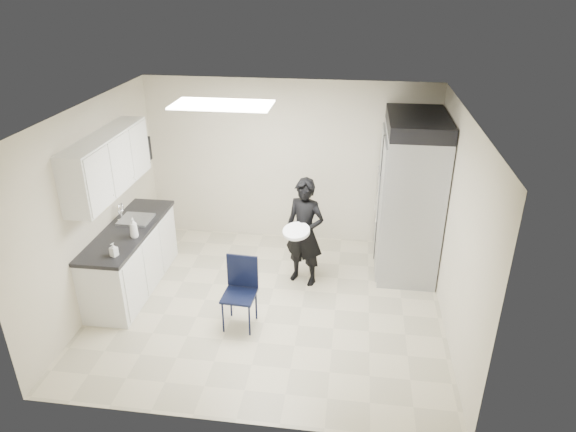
# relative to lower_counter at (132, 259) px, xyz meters

# --- Properties ---
(floor) EXTENTS (4.50, 4.50, 0.00)m
(floor) POSITION_rel_lower_counter_xyz_m (1.95, -0.20, -0.43)
(floor) COLOR #BCB293
(floor) RESTS_ON ground
(ceiling) EXTENTS (4.50, 4.50, 0.00)m
(ceiling) POSITION_rel_lower_counter_xyz_m (1.95, -0.20, 2.17)
(ceiling) COLOR white
(ceiling) RESTS_ON back_wall
(back_wall) EXTENTS (4.50, 0.00, 4.50)m
(back_wall) POSITION_rel_lower_counter_xyz_m (1.95, 1.80, 0.87)
(back_wall) COLOR beige
(back_wall) RESTS_ON floor
(left_wall) EXTENTS (0.00, 4.00, 4.00)m
(left_wall) POSITION_rel_lower_counter_xyz_m (-0.30, -0.20, 0.87)
(left_wall) COLOR beige
(left_wall) RESTS_ON floor
(right_wall) EXTENTS (0.00, 4.00, 4.00)m
(right_wall) POSITION_rel_lower_counter_xyz_m (4.20, -0.20, 0.87)
(right_wall) COLOR beige
(right_wall) RESTS_ON floor
(ceiling_panel) EXTENTS (1.20, 0.60, 0.02)m
(ceiling_panel) POSITION_rel_lower_counter_xyz_m (1.35, 0.20, 2.14)
(ceiling_panel) COLOR white
(ceiling_panel) RESTS_ON ceiling
(lower_counter) EXTENTS (0.60, 1.90, 0.86)m
(lower_counter) POSITION_rel_lower_counter_xyz_m (0.00, 0.00, 0.00)
(lower_counter) COLOR silver
(lower_counter) RESTS_ON floor
(countertop) EXTENTS (0.64, 1.95, 0.05)m
(countertop) POSITION_rel_lower_counter_xyz_m (0.00, 0.00, 0.46)
(countertop) COLOR black
(countertop) RESTS_ON lower_counter
(sink) EXTENTS (0.42, 0.40, 0.14)m
(sink) POSITION_rel_lower_counter_xyz_m (0.02, 0.25, 0.44)
(sink) COLOR gray
(sink) RESTS_ON countertop
(faucet) EXTENTS (0.02, 0.02, 0.24)m
(faucet) POSITION_rel_lower_counter_xyz_m (-0.18, 0.25, 0.59)
(faucet) COLOR silver
(faucet) RESTS_ON countertop
(upper_cabinets) EXTENTS (0.35, 1.80, 0.75)m
(upper_cabinets) POSITION_rel_lower_counter_xyz_m (-0.13, 0.00, 1.40)
(upper_cabinets) COLOR silver
(upper_cabinets) RESTS_ON left_wall
(towel_dispenser) EXTENTS (0.22, 0.30, 0.35)m
(towel_dispenser) POSITION_rel_lower_counter_xyz_m (-0.19, 1.15, 1.19)
(towel_dispenser) COLOR black
(towel_dispenser) RESTS_ON left_wall
(notice_sticker_left) EXTENTS (0.00, 0.12, 0.07)m
(notice_sticker_left) POSITION_rel_lower_counter_xyz_m (-0.29, -0.10, 0.79)
(notice_sticker_left) COLOR yellow
(notice_sticker_left) RESTS_ON left_wall
(notice_sticker_right) EXTENTS (0.00, 0.12, 0.07)m
(notice_sticker_right) POSITION_rel_lower_counter_xyz_m (-0.29, 0.10, 0.75)
(notice_sticker_right) COLOR yellow
(notice_sticker_right) RESTS_ON left_wall
(commercial_fridge) EXTENTS (0.80, 1.35, 2.10)m
(commercial_fridge) POSITION_rel_lower_counter_xyz_m (3.78, 1.07, 0.62)
(commercial_fridge) COLOR gray
(commercial_fridge) RESTS_ON floor
(fridge_compressor) EXTENTS (0.80, 1.35, 0.20)m
(fridge_compressor) POSITION_rel_lower_counter_xyz_m (3.78, 1.07, 1.77)
(fridge_compressor) COLOR black
(fridge_compressor) RESTS_ON commercial_fridge
(folding_chair) EXTENTS (0.41, 0.41, 0.88)m
(folding_chair) POSITION_rel_lower_counter_xyz_m (1.67, -0.68, 0.01)
(folding_chair) COLOR black
(folding_chair) RESTS_ON floor
(man_tuxedo) EXTENTS (0.67, 0.55, 1.55)m
(man_tuxedo) POSITION_rel_lower_counter_xyz_m (2.34, 0.46, 0.35)
(man_tuxedo) COLOR black
(man_tuxedo) RESTS_ON floor
(bucket_lid) EXTENTS (0.47, 0.47, 0.05)m
(bucket_lid) POSITION_rel_lower_counter_xyz_m (2.26, 0.23, 0.48)
(bucket_lid) COLOR white
(bucket_lid) RESTS_ON man_tuxedo
(soap_bottle_a) EXTENTS (0.13, 0.13, 0.28)m
(soap_bottle_a) POSITION_rel_lower_counter_xyz_m (0.21, -0.23, 0.62)
(soap_bottle_a) COLOR silver
(soap_bottle_a) RESTS_ON countertop
(soap_bottle_b) EXTENTS (0.10, 0.10, 0.17)m
(soap_bottle_b) POSITION_rel_lower_counter_xyz_m (0.16, -0.72, 0.57)
(soap_bottle_b) COLOR silver
(soap_bottle_b) RESTS_ON countertop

